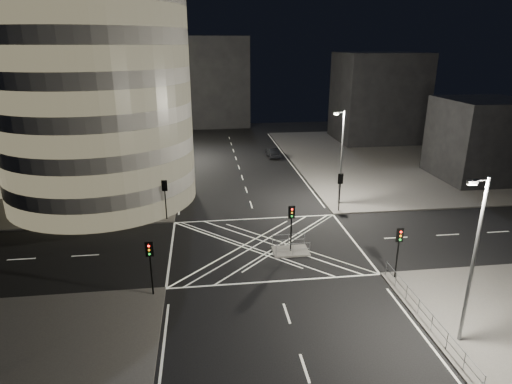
{
  "coord_description": "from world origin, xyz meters",
  "views": [
    {
      "loc": [
        -4.97,
        -33.18,
        16.59
      ],
      "look_at": [
        -0.03,
        5.55,
        3.0
      ],
      "focal_mm": 30.0,
      "sensor_mm": 36.0,
      "label": 1
    }
  ],
  "objects": [
    {
      "name": "traffic_signal_island",
      "position": [
        2.0,
        -1.5,
        2.91
      ],
      "size": [
        0.55,
        0.22,
        4.0
      ],
      "color": "black",
      "rests_on": "central_island"
    },
    {
      "name": "building_far_end",
      "position": [
        -4.0,
        58.0,
        9.0
      ],
      "size": [
        18.0,
        8.0,
        18.0
      ],
      "primitive_type": "cube",
      "color": "black",
      "rests_on": "ground"
    },
    {
      "name": "building_right_near",
      "position": [
        30.0,
        16.0,
        5.15
      ],
      "size": [
        10.0,
        10.0,
        10.0
      ],
      "primitive_type": "cube",
      "color": "black",
      "rests_on": "sidewalk_far_right"
    },
    {
      "name": "railing_island_south",
      "position": [
        2.0,
        -2.4,
        0.7
      ],
      "size": [
        2.8,
        0.06,
        1.1
      ],
      "primitive_type": "cube",
      "color": "slate",
      "rests_on": "central_island"
    },
    {
      "name": "tree_d",
      "position": [
        -10.5,
        27.0,
        4.91
      ],
      "size": [
        5.25,
        5.25,
        7.78
      ],
      "color": "black",
      "rests_on": "sidewalk_far_left"
    },
    {
      "name": "traffic_signal_nr",
      "position": [
        8.8,
        -6.8,
        2.91
      ],
      "size": [
        0.55,
        0.22,
        4.0
      ],
      "color": "black",
      "rests_on": "sidewalk_near_right"
    },
    {
      "name": "traffic_signal_nl",
      "position": [
        -8.8,
        -6.8,
        2.91
      ],
      "size": [
        0.55,
        0.22,
        4.0
      ],
      "color": "black",
      "rests_on": "sidewalk_near_left"
    },
    {
      "name": "traffic_signal_fl",
      "position": [
        -8.8,
        6.8,
        2.91
      ],
      "size": [
        0.55,
        0.22,
        4.0
      ],
      "color": "black",
      "rests_on": "sidewalk_far_left"
    },
    {
      "name": "tree_e",
      "position": [
        -10.5,
        33.0,
        4.44
      ],
      "size": [
        3.59,
        3.59,
        6.37
      ],
      "color": "black",
      "rests_on": "sidewalk_far_left"
    },
    {
      "name": "sidewalk_far_left",
      "position": [
        -29.0,
        27.0,
        0.07
      ],
      "size": [
        42.0,
        42.0,
        0.15
      ],
      "primitive_type": "cube",
      "color": "#514E4C",
      "rests_on": "ground"
    },
    {
      "name": "sidewalk_far_right",
      "position": [
        29.0,
        27.0,
        0.07
      ],
      "size": [
        42.0,
        42.0,
        0.15
      ],
      "primitive_type": "cube",
      "color": "#514E4C",
      "rests_on": "ground"
    },
    {
      "name": "office_tower_curved",
      "position": [
        -20.74,
        18.74,
        12.65
      ],
      "size": [
        30.0,
        29.0,
        27.2
      ],
      "color": "gray",
      "rests_on": "sidewalk_far_left"
    },
    {
      "name": "street_lamp_right_far",
      "position": [
        9.44,
        9.0,
        5.54
      ],
      "size": [
        1.25,
        0.25,
        10.0
      ],
      "color": "slate",
      "rests_on": "sidewalk_far_right"
    },
    {
      "name": "tree_b",
      "position": [
        -10.5,
        15.0,
        4.26
      ],
      "size": [
        4.1,
        4.1,
        6.47
      ],
      "color": "black",
      "rests_on": "sidewalk_far_left"
    },
    {
      "name": "street_lamp_right_near",
      "position": [
        9.44,
        -14.0,
        5.54
      ],
      "size": [
        1.25,
        0.25,
        10.0
      ],
      "color": "slate",
      "rests_on": "sidewalk_near_right"
    },
    {
      "name": "railing_near_right",
      "position": [
        8.3,
        -12.15,
        0.7
      ],
      "size": [
        0.06,
        11.7,
        1.1
      ],
      "primitive_type": "cube",
      "color": "slate",
      "rests_on": "sidewalk_near_right"
    },
    {
      "name": "tree_a",
      "position": [
        -10.5,
        9.0,
        4.38
      ],
      "size": [
        4.32,
        4.32,
        6.72
      ],
      "color": "black",
      "rests_on": "sidewalk_far_left"
    },
    {
      "name": "building_right_far",
      "position": [
        26.0,
        40.0,
        7.65
      ],
      "size": [
        14.0,
        12.0,
        15.0
      ],
      "primitive_type": "cube",
      "color": "black",
      "rests_on": "sidewalk_far_right"
    },
    {
      "name": "tree_c",
      "position": [
        -10.5,
        21.0,
        4.62
      ],
      "size": [
        3.97,
        3.97,
        6.76
      ],
      "color": "black",
      "rests_on": "sidewalk_far_left"
    },
    {
      "name": "traffic_signal_fr",
      "position": [
        8.8,
        6.8,
        2.91
      ],
      "size": [
        0.55,
        0.22,
        4.0
      ],
      "color": "black",
      "rests_on": "sidewalk_far_right"
    },
    {
      "name": "street_lamp_left_near",
      "position": [
        -9.44,
        12.0,
        5.54
      ],
      "size": [
        1.25,
        0.25,
        10.0
      ],
      "color": "slate",
      "rests_on": "sidewalk_far_left"
    },
    {
      "name": "street_lamp_left_far",
      "position": [
        -9.44,
        30.0,
        5.54
      ],
      "size": [
        1.25,
        0.25,
        10.0
      ],
      "color": "slate",
      "rests_on": "sidewalk_far_left"
    },
    {
      "name": "ground",
      "position": [
        0.0,
        0.0,
        0.0
      ],
      "size": [
        120.0,
        120.0,
        0.0
      ],
      "primitive_type": "plane",
      "color": "black",
      "rests_on": "ground"
    },
    {
      "name": "railing_island_north",
      "position": [
        2.0,
        -0.6,
        0.7
      ],
      "size": [
        2.8,
        0.06,
        1.1
      ],
      "primitive_type": "cube",
      "color": "slate",
      "rests_on": "central_island"
    },
    {
      "name": "office_block_rear",
      "position": [
        -22.0,
        42.0,
        11.15
      ],
      "size": [
        24.0,
        16.0,
        22.0
      ],
      "primitive_type": "cube",
      "color": "gray",
      "rests_on": "sidewalk_far_left"
    },
    {
      "name": "sedan",
      "position": [
        5.72,
        30.1,
        0.69
      ],
      "size": [
        1.72,
        4.29,
        1.39
      ],
      "primitive_type": "imported",
      "rotation": [
        0.0,
        0.0,
        3.2
      ],
      "color": "black",
      "rests_on": "ground"
    },
    {
      "name": "central_island",
      "position": [
        2.0,
        -1.5,
        0.07
      ],
      "size": [
        3.0,
        2.0,
        0.15
      ],
      "primitive_type": "cube",
      "color": "slate",
      "rests_on": "ground"
    }
  ]
}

